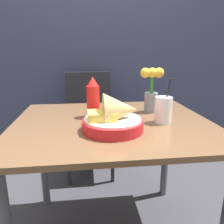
{
  "coord_description": "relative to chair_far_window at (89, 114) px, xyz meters",
  "views": [
    {
      "loc": [
        -0.13,
        -1.05,
        1.07
      ],
      "look_at": [
        -0.01,
        -0.04,
        0.78
      ],
      "focal_mm": 35.0,
      "sensor_mm": 36.0,
      "label": 1
    }
  ],
  "objects": [
    {
      "name": "drink_cup",
      "position": [
        0.35,
        -0.9,
        0.26
      ],
      "size": [
        0.08,
        0.08,
        0.22
      ],
      "color": "silver",
      "rests_on": "dining_table"
    },
    {
      "name": "dining_table",
      "position": [
        0.11,
        -0.84,
        0.1
      ],
      "size": [
        0.99,
        0.83,
        0.72
      ],
      "color": "brown",
      "rests_on": "ground_plane"
    },
    {
      "name": "ketchup_bottle",
      "position": [
        0.02,
        -0.75,
        0.31
      ],
      "size": [
        0.07,
        0.07,
        0.22
      ],
      "color": "red",
      "rests_on": "dining_table"
    },
    {
      "name": "wall_window",
      "position": [
        0.11,
        0.28,
        0.78
      ],
      "size": [
        7.0,
        0.06,
        2.6
      ],
      "color": "#2D334C",
      "rests_on": "ground_plane"
    },
    {
      "name": "chair_far_window",
      "position": [
        0.0,
        0.0,
        0.0
      ],
      "size": [
        0.4,
        0.4,
        0.89
      ],
      "color": "black",
      "rests_on": "ground_plane"
    },
    {
      "name": "flower_vase",
      "position": [
        0.35,
        -0.7,
        0.34
      ],
      "size": [
        0.13,
        0.07,
        0.25
      ],
      "color": "gray",
      "rests_on": "dining_table"
    },
    {
      "name": "food_basket",
      "position": [
        0.1,
        -0.97,
        0.26
      ],
      "size": [
        0.27,
        0.27,
        0.17
      ],
      "color": "red",
      "rests_on": "dining_table"
    }
  ]
}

